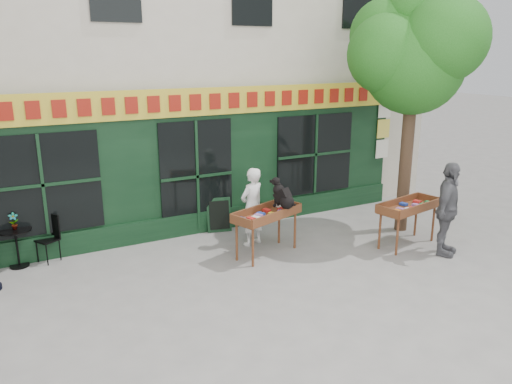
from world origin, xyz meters
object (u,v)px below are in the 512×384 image
at_px(bistro_table, 16,240).
at_px(book_cart_right, 409,209).
at_px(book_cart_center, 267,216).
at_px(dog, 283,193).
at_px(woman, 252,207).
at_px(man_right, 447,209).

bearing_deg(bistro_table, book_cart_right, -19.83).
bearing_deg(book_cart_center, book_cart_right, -37.38).
bearing_deg(book_cart_right, dog, 149.52).
distance_m(dog, book_cart_right, 2.77).
xyz_separation_m(woman, bistro_table, (-4.56, 1.08, -0.30)).
xyz_separation_m(dog, woman, (-0.35, 0.70, -0.44)).
bearing_deg(man_right, book_cart_right, 81.06).
bearing_deg(man_right, dog, 119.04).
height_order(book_cart_center, bistro_table, book_cart_center).
distance_m(book_cart_center, book_cart_right, 3.08).
bearing_deg(book_cart_right, woman, 140.21).
xyz_separation_m(book_cart_center, bistro_table, (-4.56, 1.73, -0.28)).
xyz_separation_m(book_cart_right, man_right, (0.30, -0.75, 0.15)).
bearing_deg(bistro_table, man_right, -23.90).
xyz_separation_m(dog, man_right, (2.87, -1.67, -0.32)).
relative_size(dog, book_cart_right, 0.38).
distance_m(woman, book_cart_right, 3.34).
distance_m(man_right, bistro_table, 8.52).
height_order(man_right, bistro_table, man_right).
xyz_separation_m(dog, bistro_table, (-4.91, 1.78, -0.75)).
height_order(dog, book_cart_right, dog).
bearing_deg(woman, bistro_table, -32.23).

